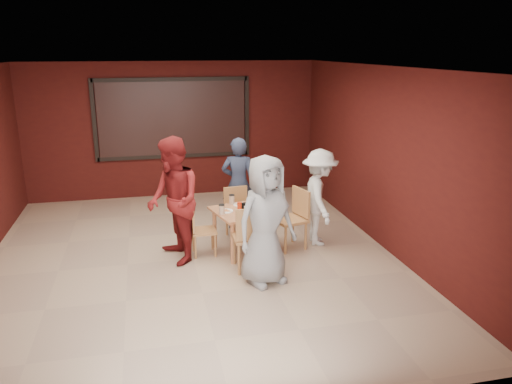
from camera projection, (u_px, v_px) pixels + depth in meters
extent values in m
plane|color=tan|center=(193.00, 259.00, 7.51)|extent=(7.00, 7.00, 0.00)
cube|color=black|center=(173.00, 118.00, 10.28)|extent=(3.00, 0.02, 1.50)
cube|color=#C58050|center=(244.00, 211.00, 7.60)|extent=(1.04, 1.04, 0.04)
cylinder|color=#C58050|center=(215.00, 229.00, 7.84)|extent=(0.06, 0.06, 0.64)
cylinder|color=#C58050|center=(254.00, 222.00, 8.13)|extent=(0.06, 0.06, 0.64)
cylinder|color=#C58050|center=(233.00, 243.00, 7.25)|extent=(0.06, 0.06, 0.64)
cylinder|color=#C58050|center=(274.00, 236.00, 7.55)|extent=(0.06, 0.06, 0.64)
cylinder|color=white|center=(247.00, 215.00, 7.34)|extent=(0.22, 0.22, 0.01)
cone|color=gold|center=(247.00, 214.00, 7.33)|extent=(0.20, 0.20, 0.02)
cylinder|color=beige|center=(256.00, 212.00, 7.27)|extent=(0.09, 0.09, 0.14)
cylinder|color=black|center=(256.00, 208.00, 7.25)|extent=(0.09, 0.09, 0.01)
cylinder|color=white|center=(240.00, 205.00, 7.84)|extent=(0.22, 0.22, 0.01)
cone|color=gold|center=(240.00, 204.00, 7.84)|extent=(0.20, 0.20, 0.02)
cylinder|color=beige|center=(232.00, 200.00, 7.88)|extent=(0.09, 0.09, 0.14)
cylinder|color=black|center=(232.00, 195.00, 7.86)|extent=(0.09, 0.09, 0.01)
cylinder|color=white|center=(226.00, 211.00, 7.53)|extent=(0.22, 0.22, 0.01)
cone|color=gold|center=(226.00, 210.00, 7.53)|extent=(0.20, 0.20, 0.02)
cylinder|color=beige|center=(222.00, 210.00, 7.39)|extent=(0.09, 0.09, 0.14)
cylinder|color=black|center=(222.00, 205.00, 7.37)|extent=(0.09, 0.09, 0.01)
cylinder|color=white|center=(261.00, 209.00, 7.65)|extent=(0.22, 0.22, 0.01)
cone|color=gold|center=(261.00, 208.00, 7.64)|extent=(0.20, 0.20, 0.02)
cylinder|color=beige|center=(264.00, 202.00, 7.76)|extent=(0.09, 0.09, 0.14)
cylinder|color=black|center=(264.00, 197.00, 7.74)|extent=(0.09, 0.09, 0.01)
cylinder|color=silver|center=(249.00, 207.00, 7.57)|extent=(0.06, 0.06, 0.10)
cylinder|color=silver|center=(246.00, 209.00, 7.52)|extent=(0.05, 0.05, 0.08)
cylinder|color=#B9270D|center=(239.00, 207.00, 7.51)|extent=(0.07, 0.07, 0.15)
cube|color=black|center=(243.00, 206.00, 7.62)|extent=(0.12, 0.07, 0.10)
cube|color=tan|center=(249.00, 237.00, 7.06)|extent=(0.47, 0.47, 0.04)
cylinder|color=tan|center=(259.00, 247.00, 7.35)|extent=(0.04, 0.04, 0.46)
cylinder|color=tan|center=(234.00, 249.00, 7.27)|extent=(0.04, 0.04, 0.46)
cylinder|color=tan|center=(265.00, 257.00, 6.99)|extent=(0.04, 0.04, 0.46)
cylinder|color=tan|center=(239.00, 260.00, 6.91)|extent=(0.04, 0.04, 0.46)
cube|color=tan|center=(253.00, 224.00, 6.79)|extent=(0.47, 0.04, 0.44)
cube|color=tan|center=(239.00, 214.00, 8.24)|extent=(0.44, 0.44, 0.04)
cylinder|color=tan|center=(232.00, 231.00, 8.11)|extent=(0.03, 0.03, 0.39)
cylinder|color=tan|center=(251.00, 228.00, 8.21)|extent=(0.03, 0.03, 0.39)
cylinder|color=tan|center=(227.00, 224.00, 8.40)|extent=(0.03, 0.03, 0.39)
cylinder|color=tan|center=(245.00, 222.00, 8.50)|extent=(0.03, 0.03, 0.39)
cube|color=tan|center=(235.00, 198.00, 8.34)|extent=(0.40, 0.07, 0.38)
cube|color=tan|center=(204.00, 231.00, 7.58)|extent=(0.37, 0.37, 0.04)
cylinder|color=tan|center=(215.00, 246.00, 7.53)|extent=(0.03, 0.03, 0.36)
cylinder|color=tan|center=(212.00, 239.00, 7.80)|extent=(0.03, 0.03, 0.36)
cylinder|color=tan|center=(196.00, 248.00, 7.46)|extent=(0.03, 0.03, 0.36)
cylinder|color=tan|center=(193.00, 240.00, 7.74)|extent=(0.03, 0.03, 0.36)
cube|color=tan|center=(192.00, 219.00, 7.48)|extent=(0.04, 0.37, 0.35)
cube|color=tan|center=(290.00, 220.00, 7.79)|extent=(0.56, 0.56, 0.04)
cylinder|color=tan|center=(273.00, 233.00, 7.93)|extent=(0.04, 0.04, 0.45)
cylinder|color=tan|center=(286.00, 241.00, 7.62)|extent=(0.04, 0.04, 0.45)
cylinder|color=tan|center=(293.00, 229.00, 8.10)|extent=(0.04, 0.04, 0.45)
cylinder|color=tan|center=(306.00, 236.00, 7.79)|extent=(0.04, 0.04, 0.45)
cube|color=tan|center=(301.00, 202.00, 7.81)|extent=(0.16, 0.45, 0.44)
imported|color=gray|center=(266.00, 221.00, 6.54)|extent=(1.00, 0.83, 1.75)
imported|color=#2A324A|center=(239.00, 184.00, 8.59)|extent=(0.68, 0.55, 1.61)
imported|color=maroon|center=(174.00, 201.00, 7.19)|extent=(0.88, 1.03, 1.86)
imported|color=white|center=(320.00, 197.00, 7.91)|extent=(0.72, 1.07, 1.54)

